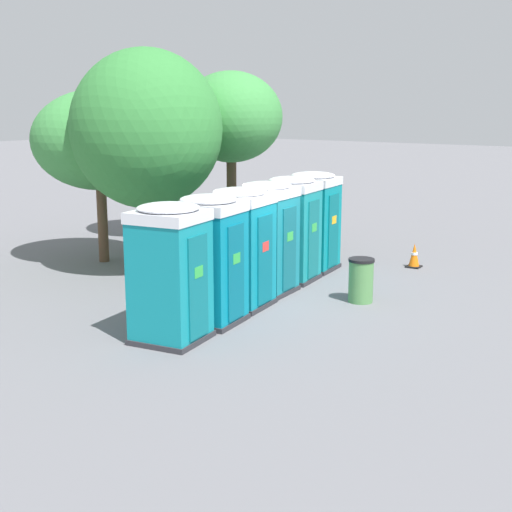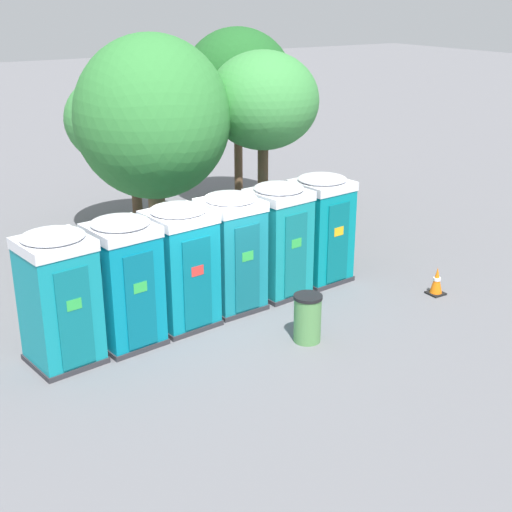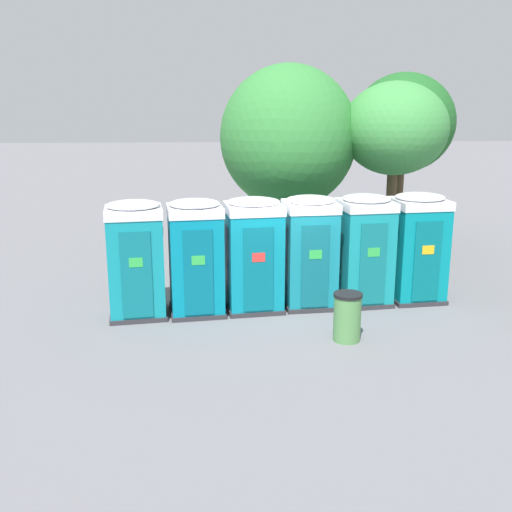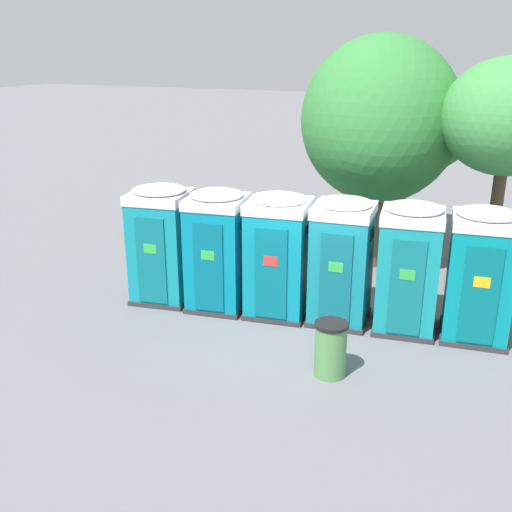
{
  "view_description": "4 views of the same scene",
  "coord_description": "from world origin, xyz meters",
  "px_view_note": "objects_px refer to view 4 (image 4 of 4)",
  "views": [
    {
      "loc": [
        -12.58,
        -8.75,
        4.27
      ],
      "look_at": [
        0.08,
        -0.12,
        0.95
      ],
      "focal_mm": 50.0,
      "sensor_mm": 36.0,
      "label": 1
    },
    {
      "loc": [
        -6.39,
        -12.28,
        6.46
      ],
      "look_at": [
        1.29,
        0.0,
        1.04
      ],
      "focal_mm": 50.0,
      "sensor_mm": 36.0,
      "label": 2
    },
    {
      "loc": [
        -1.32,
        -13.07,
        4.53
      ],
      "look_at": [
        -0.57,
        -0.19,
        1.23
      ],
      "focal_mm": 42.0,
      "sensor_mm": 36.0,
      "label": 3
    },
    {
      "loc": [
        3.45,
        -10.88,
        5.29
      ],
      "look_at": [
        -1.09,
        -0.25,
        1.2
      ],
      "focal_mm": 42.0,
      "sensor_mm": 36.0,
      "label": 4
    }
  ],
  "objects_px": {
    "portapotty_4": "(409,267)",
    "street_tree_2": "(407,126)",
    "portapotty_3": "(342,260)",
    "street_tree_3": "(380,121)",
    "portapotty_5": "(480,274)",
    "portapotty_1": "(218,249)",
    "portapotty_2": "(278,255)",
    "street_tree_0": "(508,118)",
    "portapotty_0": "(162,243)",
    "trash_can": "(330,349)"
  },
  "relations": [
    {
      "from": "portapotty_4",
      "to": "street_tree_2",
      "type": "xyz_separation_m",
      "value": [
        -1.12,
        5.32,
        2.0
      ]
    },
    {
      "from": "portapotty_3",
      "to": "street_tree_3",
      "type": "bearing_deg",
      "value": 92.15
    },
    {
      "from": "portapotty_5",
      "to": "street_tree_3",
      "type": "bearing_deg",
      "value": 130.24
    },
    {
      "from": "portapotty_1",
      "to": "portapotty_2",
      "type": "distance_m",
      "value": 1.29
    },
    {
      "from": "portapotty_1",
      "to": "portapotty_5",
      "type": "relative_size",
      "value": 1.0
    },
    {
      "from": "portapotty_1",
      "to": "street_tree_2",
      "type": "bearing_deg",
      "value": 64.89
    },
    {
      "from": "portapotty_5",
      "to": "street_tree_0",
      "type": "relative_size",
      "value": 0.5
    },
    {
      "from": "portapotty_3",
      "to": "portapotty_4",
      "type": "relative_size",
      "value": 1.0
    },
    {
      "from": "portapotty_3",
      "to": "portapotty_4",
      "type": "height_order",
      "value": "same"
    },
    {
      "from": "portapotty_5",
      "to": "portapotty_4",
      "type": "bearing_deg",
      "value": -173.44
    },
    {
      "from": "portapotty_1",
      "to": "portapotty_4",
      "type": "relative_size",
      "value": 1.0
    },
    {
      "from": "portapotty_2",
      "to": "street_tree_3",
      "type": "xyz_separation_m",
      "value": [
        1.15,
        3.63,
        2.33
      ]
    },
    {
      "from": "portapotty_0",
      "to": "street_tree_3",
      "type": "height_order",
      "value": "street_tree_3"
    },
    {
      "from": "portapotty_2",
      "to": "portapotty_0",
      "type": "bearing_deg",
      "value": -173.79
    },
    {
      "from": "portapotty_3",
      "to": "street_tree_0",
      "type": "height_order",
      "value": "street_tree_0"
    },
    {
      "from": "street_tree_3",
      "to": "portapotty_5",
      "type": "bearing_deg",
      "value": -49.76
    },
    {
      "from": "portapotty_0",
      "to": "portapotty_3",
      "type": "distance_m",
      "value": 3.86
    },
    {
      "from": "portapotty_0",
      "to": "street_tree_2",
      "type": "height_order",
      "value": "street_tree_2"
    },
    {
      "from": "portapotty_2",
      "to": "trash_can",
      "type": "distance_m",
      "value": 2.75
    },
    {
      "from": "portapotty_5",
      "to": "trash_can",
      "type": "distance_m",
      "value": 3.32
    },
    {
      "from": "portapotty_0",
      "to": "street_tree_3",
      "type": "bearing_deg",
      "value": 46.51
    },
    {
      "from": "portapotty_2",
      "to": "street_tree_2",
      "type": "bearing_deg",
      "value": 75.62
    },
    {
      "from": "portapotty_1",
      "to": "portapotty_5",
      "type": "height_order",
      "value": "same"
    },
    {
      "from": "street_tree_0",
      "to": "street_tree_3",
      "type": "relative_size",
      "value": 0.92
    },
    {
      "from": "portapotty_4",
      "to": "portapotty_5",
      "type": "relative_size",
      "value": 1.0
    },
    {
      "from": "portapotty_3",
      "to": "portapotty_5",
      "type": "height_order",
      "value": "same"
    },
    {
      "from": "portapotty_3",
      "to": "street_tree_2",
      "type": "distance_m",
      "value": 5.8
    },
    {
      "from": "portapotty_4",
      "to": "portapotty_5",
      "type": "distance_m",
      "value": 1.29
    },
    {
      "from": "portapotty_5",
      "to": "street_tree_3",
      "type": "distance_m",
      "value": 4.77
    },
    {
      "from": "portapotty_4",
      "to": "portapotty_0",
      "type": "bearing_deg",
      "value": -173.52
    },
    {
      "from": "portapotty_5",
      "to": "street_tree_0",
      "type": "distance_m",
      "value": 3.69
    },
    {
      "from": "portapotty_2",
      "to": "street_tree_3",
      "type": "relative_size",
      "value": 0.46
    },
    {
      "from": "street_tree_3",
      "to": "portapotty_4",
      "type": "bearing_deg",
      "value": -67.01
    },
    {
      "from": "portapotty_4",
      "to": "street_tree_3",
      "type": "bearing_deg",
      "value": 112.99
    },
    {
      "from": "portapotty_4",
      "to": "portapotty_5",
      "type": "height_order",
      "value": "same"
    },
    {
      "from": "portapotty_2",
      "to": "street_tree_3",
      "type": "height_order",
      "value": "street_tree_3"
    },
    {
      "from": "portapotty_1",
      "to": "portapotty_2",
      "type": "bearing_deg",
      "value": 7.94
    },
    {
      "from": "portapotty_5",
      "to": "trash_can",
      "type": "bearing_deg",
      "value": -131.0
    },
    {
      "from": "portapotty_5",
      "to": "portapotty_1",
      "type": "bearing_deg",
      "value": -173.0
    },
    {
      "from": "portapotty_2",
      "to": "portapotty_3",
      "type": "bearing_deg",
      "value": 7.9
    },
    {
      "from": "portapotty_0",
      "to": "street_tree_0",
      "type": "relative_size",
      "value": 0.5
    },
    {
      "from": "portapotty_1",
      "to": "street_tree_3",
      "type": "height_order",
      "value": "street_tree_3"
    },
    {
      "from": "portapotty_1",
      "to": "portapotty_3",
      "type": "distance_m",
      "value": 2.58
    },
    {
      "from": "street_tree_2",
      "to": "trash_can",
      "type": "distance_m",
      "value": 8.11
    },
    {
      "from": "portapotty_4",
      "to": "street_tree_3",
      "type": "distance_m",
      "value": 4.3
    },
    {
      "from": "portapotty_5",
      "to": "street_tree_2",
      "type": "xyz_separation_m",
      "value": [
        -2.4,
        5.17,
        2.0
      ]
    },
    {
      "from": "portapotty_2",
      "to": "trash_can",
      "type": "xyz_separation_m",
      "value": [
        1.72,
        -1.99,
        -0.8
      ]
    },
    {
      "from": "street_tree_2",
      "to": "street_tree_3",
      "type": "relative_size",
      "value": 0.83
    },
    {
      "from": "portapotty_4",
      "to": "street_tree_0",
      "type": "height_order",
      "value": "street_tree_0"
    },
    {
      "from": "street_tree_2",
      "to": "trash_can",
      "type": "bearing_deg",
      "value": -87.89
    }
  ]
}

